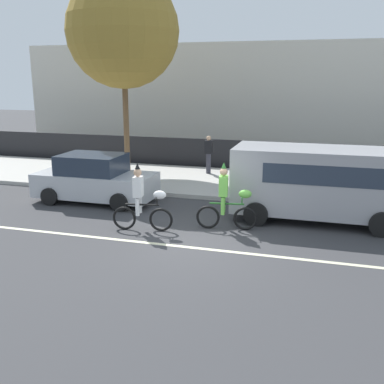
{
  "coord_description": "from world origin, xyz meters",
  "views": [
    {
      "loc": [
        2.9,
        -10.7,
        4.18
      ],
      "look_at": [
        -0.56,
        1.2,
        1.0
      ],
      "focal_mm": 42.0,
      "sensor_mm": 36.0,
      "label": 1
    }
  ],
  "objects": [
    {
      "name": "fence_line",
      "position": [
        0.0,
        9.4,
        0.7
      ],
      "size": [
        40.0,
        0.08,
        1.4
      ],
      "primitive_type": "cube",
      "color": "black",
      "rests_on": "ground"
    },
    {
      "name": "sidewalk_curb",
      "position": [
        0.0,
        6.5,
        0.07
      ],
      "size": [
        60.0,
        5.0,
        0.15
      ],
      "primitive_type": "cube",
      "color": "#ADAAA3",
      "rests_on": "ground"
    },
    {
      "name": "parade_cyclist_lime",
      "position": [
        0.48,
        1.14,
        0.84
      ],
      "size": [
        1.71,
        0.52,
        1.92
      ],
      "color": "black",
      "rests_on": "ground"
    },
    {
      "name": "building_backdrop",
      "position": [
        -0.62,
        18.0,
        3.01
      ],
      "size": [
        28.0,
        8.0,
        6.02
      ],
      "primitive_type": "cube",
      "color": "beige",
      "rests_on": "ground"
    },
    {
      "name": "street_tree_near_lamp",
      "position": [
        -5.27,
        7.21,
        6.0
      ],
      "size": [
        4.65,
        4.65,
        8.18
      ],
      "color": "brown",
      "rests_on": "sidewalk_curb"
    },
    {
      "name": "parked_car_silver",
      "position": [
        -4.49,
        2.76,
        0.78
      ],
      "size": [
        4.1,
        1.92,
        1.64
      ],
      "color": "#B7BABF",
      "rests_on": "ground"
    },
    {
      "name": "road_centre_line",
      "position": [
        0.0,
        -0.5,
        0.0
      ],
      "size": [
        36.0,
        0.14,
        0.01
      ],
      "primitive_type": "cube",
      "color": "beige",
      "rests_on": "ground"
    },
    {
      "name": "ground_plane",
      "position": [
        0.0,
        0.0,
        0.0
      ],
      "size": [
        80.0,
        80.0,
        0.0
      ],
      "primitive_type": "plane",
      "color": "#38383A"
    },
    {
      "name": "pedestrian_onlooker",
      "position": [
        -1.72,
        7.71,
        1.01
      ],
      "size": [
        0.32,
        0.2,
        1.62
      ],
      "color": "#33333D",
      "rests_on": "sidewalk_curb"
    },
    {
      "name": "parade_cyclist_zebra",
      "position": [
        -1.75,
        0.39,
        0.84
      ],
      "size": [
        1.71,
        0.52,
        1.92
      ],
      "color": "black",
      "rests_on": "ground"
    },
    {
      "name": "parked_van_grey",
      "position": [
        2.99,
        2.7,
        1.28
      ],
      "size": [
        5.0,
        2.22,
        2.18
      ],
      "color": "#99999E",
      "rests_on": "ground"
    }
  ]
}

